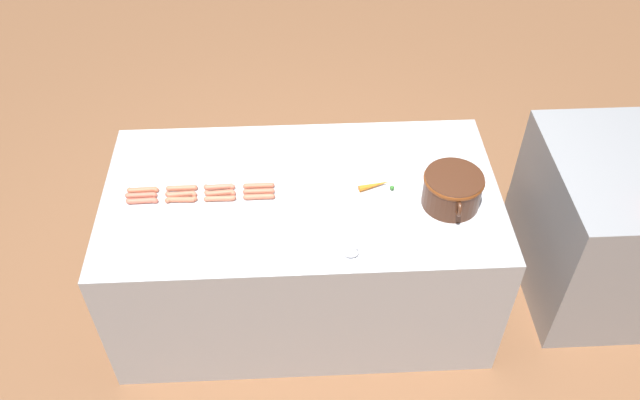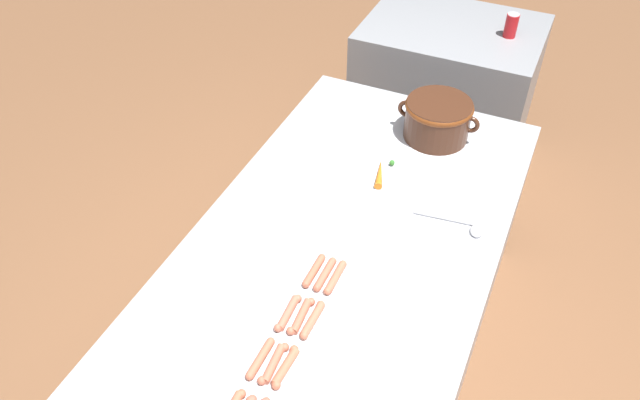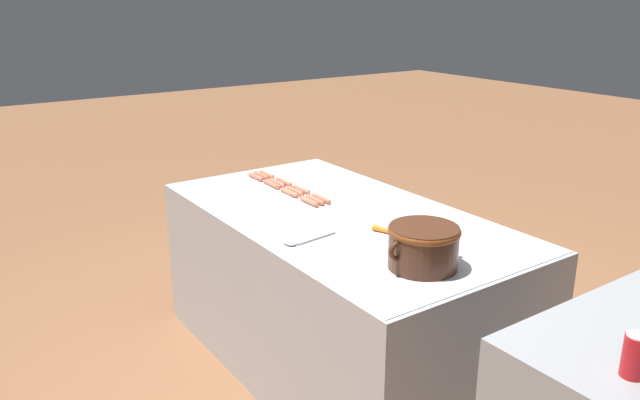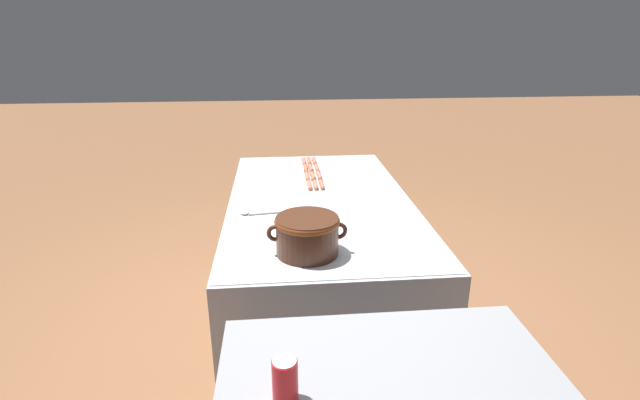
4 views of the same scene
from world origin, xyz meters
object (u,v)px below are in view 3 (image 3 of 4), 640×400
object	(u,v)px
hot_dog_8	(256,177)
hot_dog_5	(277,183)
hot_dog_7	(315,200)
hot_dog_2	(301,190)
serving_spoon	(299,241)
hot_dog_0	(267,175)
hot_dog_4	(261,175)
hot_dog_3	(321,199)
hot_dog_6	(295,191)
hot_dog_11	(309,201)
hot_dog_10	(289,192)
hot_dog_1	(284,182)
carrot	(390,232)
hot_dog_9	(272,184)
soda_can	(635,356)
bean_pot	(423,244)

from	to	relation	value
hot_dog_8	hot_dog_5	bearing A→B (deg)	101.39
hot_dog_5	hot_dog_7	size ratio (longest dim) A/B	1.00
hot_dog_2	serving_spoon	world-z (taller)	hot_dog_2
hot_dog_2	hot_dog_8	distance (m)	0.38
hot_dog_5	hot_dog_8	bearing A→B (deg)	-78.61
hot_dog_0	hot_dog_4	size ratio (longest dim) A/B	1.00
hot_dog_3	hot_dog_6	bearing A→B (deg)	-77.44
hot_dog_8	hot_dog_11	xyz separation A→B (m)	(-0.00, 0.57, 0.00)
hot_dog_5	hot_dog_10	bearing A→B (deg)	78.42
hot_dog_1	carrot	size ratio (longest dim) A/B	0.88
carrot	hot_dog_8	bearing A→B (deg)	-87.38
hot_dog_10	carrot	bearing A→B (deg)	94.06
hot_dog_3	hot_dog_4	world-z (taller)	same
hot_dog_1	hot_dog_5	bearing A→B (deg)	1.06
hot_dog_3	hot_dog_5	bearing A→B (deg)	-83.64
hot_dog_8	hot_dog_9	world-z (taller)	same
hot_dog_4	hot_dog_11	bearing A→B (deg)	86.21
hot_dog_6	hot_dog_11	world-z (taller)	same
soda_can	bean_pot	bearing A→B (deg)	-97.21
hot_dog_3	soda_can	size ratio (longest dim) A/B	1.26
hot_dog_8	hot_dog_10	xyz separation A→B (m)	(0.00, 0.38, 0.00)
hot_dog_7	serving_spoon	size ratio (longest dim) A/B	0.58
hot_dog_10	carrot	xyz separation A→B (m)	(-0.05, 0.77, 0.00)
hot_dog_10	hot_dog_11	xyz separation A→B (m)	(-0.00, 0.19, 0.00)
hot_dog_5	carrot	world-z (taller)	carrot
hot_dog_2	hot_dog_9	distance (m)	0.20
hot_dog_6	hot_dog_0	bearing A→B (deg)	-95.96
hot_dog_5	hot_dog_9	xyz separation A→B (m)	(0.04, 0.00, 0.00)
hot_dog_3	hot_dog_8	size ratio (longest dim) A/B	1.00
hot_dog_0	hot_dog_1	world-z (taller)	same
hot_dog_2	hot_dog_6	xyz separation A→B (m)	(0.04, 0.01, 0.00)
hot_dog_6	bean_pot	distance (m)	1.13
hot_dog_5	serving_spoon	size ratio (longest dim) A/B	0.58
hot_dog_9	hot_dog_0	bearing A→B (deg)	-111.61
hot_dog_9	hot_dog_11	distance (m)	0.38
hot_dog_6	soda_can	distance (m)	2.07
hot_dog_4	soda_can	size ratio (longest dim) A/B	1.26
hot_dog_6	hot_dog_9	bearing A→B (deg)	-78.55
hot_dog_3	carrot	bearing A→B (deg)	87.35
hot_dog_1	hot_dog_9	world-z (taller)	same
hot_dog_0	serving_spoon	size ratio (longest dim) A/B	0.58
hot_dog_6	soda_can	world-z (taller)	soda_can
hot_dog_4	hot_dog_10	size ratio (longest dim) A/B	1.00
serving_spoon	bean_pot	bearing A→B (deg)	117.82
serving_spoon	hot_dog_7	bearing A→B (deg)	-131.36
hot_dog_1	hot_dog_6	distance (m)	0.20
hot_dog_0	hot_dog_2	distance (m)	0.37
hot_dog_2	hot_dog_3	size ratio (longest dim) A/B	1.00
hot_dog_10	bean_pot	size ratio (longest dim) A/B	0.44
soda_can	hot_dog_1	bearing A→B (deg)	-96.93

